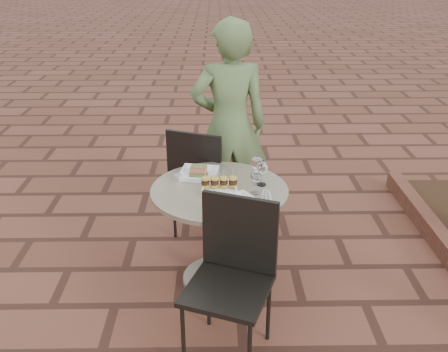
{
  "coord_description": "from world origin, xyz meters",
  "views": [
    {
      "loc": [
        -0.15,
        -2.66,
        2.16
      ],
      "look_at": [
        -0.1,
        0.27,
        0.82
      ],
      "focal_mm": 40.0,
      "sensor_mm": 36.0,
      "label": 1
    }
  ],
  "objects_px": {
    "chair_near": "(233,265)",
    "diner": "(229,126)",
    "chair_far": "(200,175)",
    "plate_salmon": "(199,173)",
    "cafe_table": "(220,221)",
    "plate_sliders": "(219,184)",
    "plate_tuna": "(238,203)"
  },
  "relations": [
    {
      "from": "chair_near",
      "to": "cafe_table",
      "type": "bearing_deg",
      "value": 117.64
    },
    {
      "from": "chair_near",
      "to": "diner",
      "type": "xyz_separation_m",
      "value": [
        0.01,
        1.49,
        0.3
      ]
    },
    {
      "from": "chair_far",
      "to": "plate_tuna",
      "type": "bearing_deg",
      "value": 129.78
    },
    {
      "from": "chair_far",
      "to": "diner",
      "type": "distance_m",
      "value": 0.47
    },
    {
      "from": "plate_sliders",
      "to": "plate_tuna",
      "type": "height_order",
      "value": "plate_sliders"
    },
    {
      "from": "plate_salmon",
      "to": "plate_sliders",
      "type": "relative_size",
      "value": 1.21
    },
    {
      "from": "cafe_table",
      "to": "chair_near",
      "type": "bearing_deg",
      "value": -83.25
    },
    {
      "from": "chair_far",
      "to": "chair_near",
      "type": "distance_m",
      "value": 1.24
    },
    {
      "from": "plate_salmon",
      "to": "plate_tuna",
      "type": "xyz_separation_m",
      "value": [
        0.25,
        -0.44,
        -0.01
      ]
    },
    {
      "from": "chair_near",
      "to": "diner",
      "type": "relative_size",
      "value": 0.54
    },
    {
      "from": "chair_far",
      "to": "plate_sliders",
      "type": "xyz_separation_m",
      "value": [
        0.15,
        -0.63,
        0.22
      ]
    },
    {
      "from": "plate_sliders",
      "to": "cafe_table",
      "type": "bearing_deg",
      "value": 82.41
    },
    {
      "from": "plate_sliders",
      "to": "chair_near",
      "type": "bearing_deg",
      "value": -83.01
    },
    {
      "from": "cafe_table",
      "to": "chair_far",
      "type": "relative_size",
      "value": 0.97
    },
    {
      "from": "diner",
      "to": "plate_salmon",
      "type": "bearing_deg",
      "value": 63.85
    },
    {
      "from": "cafe_table",
      "to": "chair_far",
      "type": "distance_m",
      "value": 0.64
    },
    {
      "from": "plate_salmon",
      "to": "plate_tuna",
      "type": "bearing_deg",
      "value": -59.95
    },
    {
      "from": "chair_near",
      "to": "plate_tuna",
      "type": "height_order",
      "value": "chair_near"
    },
    {
      "from": "plate_salmon",
      "to": "plate_sliders",
      "type": "height_order",
      "value": "plate_sliders"
    },
    {
      "from": "plate_sliders",
      "to": "plate_tuna",
      "type": "xyz_separation_m",
      "value": [
        0.11,
        -0.22,
        -0.02
      ]
    },
    {
      "from": "chair_far",
      "to": "plate_tuna",
      "type": "relative_size",
      "value": 3.0
    },
    {
      "from": "diner",
      "to": "plate_salmon",
      "type": "distance_m",
      "value": 0.72
    },
    {
      "from": "chair_far",
      "to": "chair_near",
      "type": "relative_size",
      "value": 1.0
    },
    {
      "from": "chair_far",
      "to": "diner",
      "type": "bearing_deg",
      "value": -108.43
    },
    {
      "from": "chair_near",
      "to": "plate_salmon",
      "type": "xyz_separation_m",
      "value": [
        -0.21,
        0.82,
        0.2
      ]
    },
    {
      "from": "diner",
      "to": "plate_sliders",
      "type": "distance_m",
      "value": 0.9
    },
    {
      "from": "chair_near",
      "to": "plate_tuna",
      "type": "relative_size",
      "value": 3.0
    },
    {
      "from": "plate_salmon",
      "to": "plate_tuna",
      "type": "height_order",
      "value": "plate_salmon"
    },
    {
      "from": "cafe_table",
      "to": "plate_salmon",
      "type": "relative_size",
      "value": 3.11
    },
    {
      "from": "plate_tuna",
      "to": "chair_near",
      "type": "bearing_deg",
      "value": -96.1
    },
    {
      "from": "chair_far",
      "to": "chair_near",
      "type": "bearing_deg",
      "value": 122.82
    },
    {
      "from": "plate_tuna",
      "to": "diner",
      "type": "bearing_deg",
      "value": 91.34
    }
  ]
}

